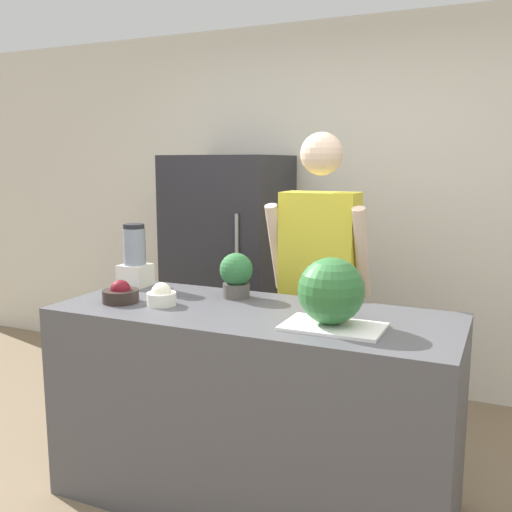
# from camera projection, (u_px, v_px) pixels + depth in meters

# --- Properties ---
(wall_back) EXTENTS (8.00, 0.06, 2.60)m
(wall_back) POSITION_uv_depth(u_px,v_px,m) (351.00, 207.00, 4.09)
(wall_back) COLOR silver
(wall_back) RESTS_ON ground_plane
(counter_island) EXTENTS (1.86, 0.74, 0.94)m
(counter_island) POSITION_uv_depth(u_px,v_px,m) (253.00, 407.00, 2.69)
(counter_island) COLOR #4C4C51
(counter_island) RESTS_ON ground_plane
(refrigerator) EXTENTS (0.78, 0.70, 1.67)m
(refrigerator) POSITION_uv_depth(u_px,v_px,m) (229.00, 272.00, 4.14)
(refrigerator) COLOR #232328
(refrigerator) RESTS_ON ground_plane
(person) EXTENTS (0.55, 0.28, 1.78)m
(person) POSITION_uv_depth(u_px,v_px,m) (319.00, 289.00, 3.17)
(person) COLOR #333338
(person) RESTS_ON ground_plane
(cutting_board) EXTENTS (0.41, 0.26, 0.01)m
(cutting_board) POSITION_uv_depth(u_px,v_px,m) (333.00, 327.00, 2.34)
(cutting_board) COLOR white
(cutting_board) RESTS_ON counter_island
(watermelon) EXTENTS (0.28, 0.28, 0.28)m
(watermelon) POSITION_uv_depth(u_px,v_px,m) (331.00, 291.00, 2.34)
(watermelon) COLOR #2D6B33
(watermelon) RESTS_ON cutting_board
(bowl_cherries) EXTENTS (0.18, 0.18, 0.11)m
(bowl_cherries) POSITION_uv_depth(u_px,v_px,m) (121.00, 294.00, 2.77)
(bowl_cherries) COLOR #2D231E
(bowl_cherries) RESTS_ON counter_island
(bowl_cream) EXTENTS (0.14, 0.14, 0.11)m
(bowl_cream) POSITION_uv_depth(u_px,v_px,m) (161.00, 296.00, 2.72)
(bowl_cream) COLOR white
(bowl_cream) RESTS_ON counter_island
(blender) EXTENTS (0.15, 0.15, 0.34)m
(blender) POSITION_uv_depth(u_px,v_px,m) (135.00, 259.00, 3.12)
(blender) COLOR silver
(blender) RESTS_ON counter_island
(potted_plant) EXTENTS (0.17, 0.17, 0.23)m
(potted_plant) POSITION_uv_depth(u_px,v_px,m) (236.00, 274.00, 2.86)
(potted_plant) COLOR #514C47
(potted_plant) RESTS_ON counter_island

